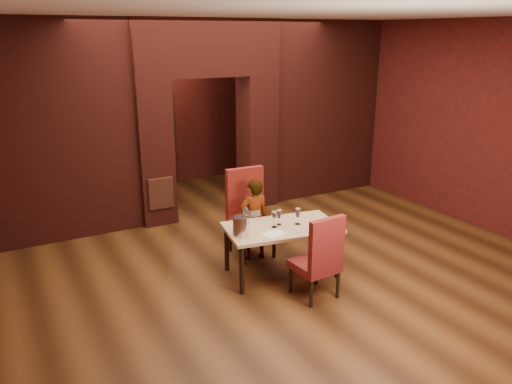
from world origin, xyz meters
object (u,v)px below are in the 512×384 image
(wine_bucket, at_px, (241,226))
(chair_far, at_px, (252,214))
(wine_glass_c, at_px, (298,216))
(wine_glass_a, at_px, (274,219))
(person_seated, at_px, (254,220))
(wine_glass_b, at_px, (279,218))
(chair_near, at_px, (315,255))
(water_bottle, at_px, (246,218))
(dining_table, at_px, (282,250))
(potted_plant, at_px, (282,227))

(wine_bucket, bearing_deg, chair_far, 53.61)
(wine_glass_c, bearing_deg, wine_glass_a, 169.91)
(person_seated, relative_size, wine_glass_b, 5.84)
(chair_near, relative_size, wine_glass_a, 5.06)
(wine_glass_c, bearing_deg, water_bottle, 164.52)
(person_seated, bearing_deg, water_bottle, 55.58)
(dining_table, distance_m, wine_glass_a, 0.44)
(wine_glass_b, bearing_deg, wine_bucket, -171.73)
(wine_glass_a, height_order, wine_bucket, wine_bucket)
(wine_glass_a, relative_size, water_bottle, 0.71)
(wine_glass_a, relative_size, wine_glass_b, 1.05)
(chair_near, bearing_deg, wine_bucket, -48.50)
(wine_bucket, bearing_deg, chair_near, -44.91)
(water_bottle, height_order, potted_plant, water_bottle)
(wine_glass_b, bearing_deg, person_seated, 98.06)
(chair_far, distance_m, water_bottle, 0.72)
(wine_glass_c, bearing_deg, wine_glass_b, 155.67)
(wine_glass_a, relative_size, potted_plant, 0.52)
(wine_glass_c, height_order, water_bottle, water_bottle)
(wine_glass_b, bearing_deg, chair_far, 93.60)
(wine_glass_b, bearing_deg, water_bottle, 169.29)
(chair_far, height_order, person_seated, chair_far)
(wine_glass_b, relative_size, water_bottle, 0.68)
(chair_far, bearing_deg, dining_table, -83.30)
(wine_bucket, xyz_separation_m, potted_plant, (1.18, 0.97, -0.58))
(water_bottle, bearing_deg, wine_glass_c, -15.48)
(potted_plant, bearing_deg, wine_bucket, -140.58)
(chair_near, height_order, wine_glass_a, chair_near)
(person_seated, bearing_deg, wine_bucket, 54.53)
(chair_far, relative_size, water_bottle, 4.19)
(water_bottle, relative_size, potted_plant, 0.72)
(dining_table, relative_size, chair_far, 1.17)
(water_bottle, bearing_deg, chair_far, 55.56)
(chair_near, xyz_separation_m, person_seated, (-0.13, 1.24, 0.05))
(dining_table, relative_size, wine_glass_b, 7.25)
(chair_far, height_order, wine_glass_c, chair_far)
(wine_glass_b, height_order, wine_glass_c, wine_glass_c)
(wine_glass_a, bearing_deg, wine_glass_b, 23.61)
(chair_far, relative_size, wine_glass_c, 5.75)
(wine_glass_a, xyz_separation_m, wine_bucket, (-0.49, -0.04, 0.02))
(wine_glass_a, bearing_deg, potted_plant, 53.19)
(person_seated, height_order, wine_glass_b, person_seated)
(person_seated, distance_m, potted_plant, 0.85)
(chair_near, distance_m, water_bottle, 0.98)
(chair_far, distance_m, person_seated, 0.13)
(dining_table, bearing_deg, wine_glass_a, 179.05)
(person_seated, relative_size, wine_bucket, 4.70)
(wine_glass_a, bearing_deg, water_bottle, 159.76)
(person_seated, distance_m, wine_glass_b, 0.56)
(chair_far, bearing_deg, potted_plant, 23.15)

